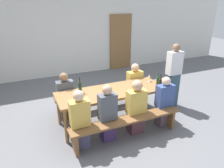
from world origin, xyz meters
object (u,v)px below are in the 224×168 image
Objects in this scene: wooden_door at (121,42)px; seated_guest_near_0 at (80,121)px; seated_guest_far_1 at (134,85)px; seated_guest_near_2 at (136,108)px; seated_guest_far_0 at (66,97)px; wine_glass_1 at (78,93)px; wine_bottle_0 at (160,84)px; wine_bottle_1 at (158,82)px; bench_far at (100,94)px; wine_glass_0 at (149,76)px; wine_bottle_2 at (80,87)px; seated_guest_near_3 at (164,103)px; tasting_table at (112,94)px; seated_guest_near_1 at (108,115)px; bench_near at (127,123)px; standing_host at (173,77)px.

wooden_door reaches higher than seated_guest_near_0.
seated_guest_near_2 is at bearing -28.72° from seated_guest_far_1.
wooden_door is 1.91× the size of seated_guest_far_0.
seated_guest_near_0 is at bearing -103.94° from wine_glass_1.
wine_bottle_0 is 0.14m from wine_bottle_1.
wine_bottle_0 is 2.11m from seated_guest_far_0.
seated_guest_far_1 is (1.65, 0.65, -0.35)m from wine_glass_1.
bench_far is 1.57m from seated_guest_near_0.
wine_glass_0 is at bearing -29.24° from bench_far.
wine_bottle_2 is 1.96× the size of wine_glass_1.
wine_bottle_0 is at bearing -73.15° from seated_guest_near_2.
seated_guest_far_1 is (-0.07, 1.14, -0.00)m from seated_guest_near_3.
tasting_table is 2.08× the size of seated_guest_near_2.
seated_guest_near_0 is at bearing -107.37° from wine_bottle_2.
seated_guest_near_2 is at bearing -39.74° from wine_bottle_2.
wine_bottle_0 is 1.38m from seated_guest_near_1.
bench_near is 2.05× the size of seated_guest_near_3.
seated_guest_near_2 is at bearing -112.52° from wooden_door.
seated_guest_far_0 is (-2.88, -3.02, -0.53)m from wooden_door.
wooden_door is 6.36× the size of wine_bottle_2.
tasting_table is at bearing -57.19° from seated_guest_near_0.
wooden_door is 1.84× the size of seated_guest_near_1.
wine_bottle_1 is 0.97× the size of wine_bottle_2.
wine_bottle_2 is at bearing 163.31° from tasting_table.
bench_near and bench_far have the same top height.
bench_near is at bearing -90.00° from tasting_table.
bench_near is 1.40× the size of standing_host.
wine_bottle_1 is (1.02, -0.93, 0.51)m from bench_far.
wine_bottle_2 is 0.30× the size of seated_guest_far_0.
seated_guest_near_2 reaches higher than wine_bottle_1.
seated_guest_near_3 is at bearing 8.86° from bench_near.
wooden_door is at bearing -34.69° from seated_guest_near_0.
wooden_door reaches higher than wine_bottle_1.
bench_far is 1.61m from seated_guest_near_3.
bench_near is at bearing -34.82° from seated_guest_far_1.
seated_guest_far_0 is (-0.01, 1.14, -0.02)m from seated_guest_near_0.
seated_guest_near_2 reaches higher than bench_near.
seated_guest_near_3 is at bearing -90.00° from seated_guest_near_1.
tasting_table is 1.06m from wine_glass_0.
wine_bottle_2 is (-2.64, -3.39, -0.18)m from wooden_door.
standing_host reaches higher than wine_bottle_1.
wooden_door is 4.30m from wine_bottle_2.
wine_bottle_1 is 1.91× the size of wine_glass_1.
bench_near is 13.39× the size of wine_glass_1.
wine_bottle_0 reaches higher than wine_glass_0.
wine_bottle_2 reaches higher than bench_near.
seated_guest_near_1 reaches higher than seated_guest_far_1.
seated_guest_near_2 reaches higher than wine_glass_0.
seated_guest_far_0 reaches higher than bench_near.
wine_glass_0 is at bearing 77.42° from seated_guest_far_0.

